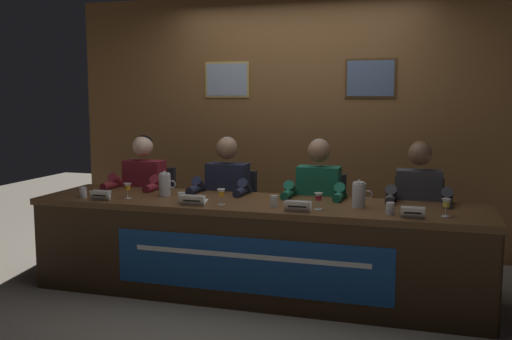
{
  "coord_description": "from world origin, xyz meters",
  "views": [
    {
      "loc": [
        1.28,
        -4.27,
        1.56
      ],
      "look_at": [
        0.0,
        0.0,
        1.0
      ],
      "focal_mm": 40.14,
      "sensor_mm": 36.0,
      "label": 1
    }
  ],
  "objects_px": {
    "conference_table": "(252,233)",
    "nameplate_center_right": "(298,206)",
    "chair_center_left": "(232,221)",
    "panelist_far_right": "(418,205)",
    "chair_center_right": "(321,227)",
    "panelist_center_right": "(317,200)",
    "water_cup_center_right": "(274,202)",
    "juice_glass_far_right": "(446,204)",
    "panelist_center_left": "(225,195)",
    "water_cup_far_right": "(390,209)",
    "panelist_far_left": "(141,191)",
    "juice_glass_center_right": "(319,198)",
    "juice_glass_far_left": "(128,188)",
    "chair_far_right": "(418,234)",
    "nameplate_far_left": "(101,195)",
    "document_stack_center_left": "(194,201)",
    "juice_glass_center_left": "(221,194)",
    "water_cup_far_left": "(83,193)",
    "water_cup_center_left": "(182,198)",
    "chair_far_left": "(151,216)",
    "water_pitcher_right_side": "(359,195)",
    "water_pitcher_left_side": "(165,184)",
    "nameplate_center_left": "(192,200)",
    "nameplate_far_right": "(413,213)"
  },
  "relations": [
    {
      "from": "chair_center_left",
      "to": "panelist_far_right",
      "type": "relative_size",
      "value": 0.73
    },
    {
      "from": "panelist_center_left",
      "to": "water_cup_far_right",
      "type": "xyz_separation_m",
      "value": [
        1.46,
        -0.62,
        0.08
      ]
    },
    {
      "from": "panelist_far_left",
      "to": "water_cup_far_right",
      "type": "relative_size",
      "value": 14.38
    },
    {
      "from": "juice_glass_far_left",
      "to": "panelist_far_left",
      "type": "bearing_deg",
      "value": 108.37
    },
    {
      "from": "chair_center_right",
      "to": "panelist_center_right",
      "type": "distance_m",
      "value": 0.34
    },
    {
      "from": "panelist_far_left",
      "to": "chair_far_right",
      "type": "relative_size",
      "value": 1.37
    },
    {
      "from": "chair_far_left",
      "to": "nameplate_center_left",
      "type": "bearing_deg",
      "value": -48.12
    },
    {
      "from": "chair_center_left",
      "to": "water_cup_center_left",
      "type": "xyz_separation_m",
      "value": [
        -0.12,
        -0.85,
        0.35
      ]
    },
    {
      "from": "juice_glass_far_right",
      "to": "panelist_center_left",
      "type": "bearing_deg",
      "value": 162.26
    },
    {
      "from": "juice_glass_center_left",
      "to": "panelist_far_left",
      "type": "bearing_deg",
      "value": 148.35
    },
    {
      "from": "panelist_far_right",
      "to": "juice_glass_far_right",
      "type": "distance_m",
      "value": 0.63
    },
    {
      "from": "nameplate_far_right",
      "to": "panelist_far_right",
      "type": "bearing_deg",
      "value": 87.83
    },
    {
      "from": "nameplate_far_left",
      "to": "juice_glass_far_right",
      "type": "xyz_separation_m",
      "value": [
        2.63,
        0.13,
        0.05
      ]
    },
    {
      "from": "juice_glass_far_left",
      "to": "water_cup_center_left",
      "type": "distance_m",
      "value": 0.52
    },
    {
      "from": "panelist_far_left",
      "to": "nameplate_far_left",
      "type": "bearing_deg",
      "value": -87.94
    },
    {
      "from": "panelist_far_left",
      "to": "water_cup_center_left",
      "type": "distance_m",
      "value": 0.96
    },
    {
      "from": "juice_glass_far_left",
      "to": "water_cup_center_right",
      "type": "height_order",
      "value": "juice_glass_far_left"
    },
    {
      "from": "chair_center_left",
      "to": "water_cup_center_left",
      "type": "bearing_deg",
      "value": -98.14
    },
    {
      "from": "water_cup_center_right",
      "to": "juice_glass_far_right",
      "type": "xyz_separation_m",
      "value": [
        1.23,
        -0.0,
        0.05
      ]
    },
    {
      "from": "panelist_far_left",
      "to": "water_cup_far_right",
      "type": "height_order",
      "value": "panelist_far_left"
    },
    {
      "from": "panelist_far_left",
      "to": "panelist_center_right",
      "type": "height_order",
      "value": "same"
    },
    {
      "from": "panelist_center_left",
      "to": "chair_center_right",
      "type": "height_order",
      "value": "panelist_center_left"
    },
    {
      "from": "juice_glass_far_right",
      "to": "water_cup_center_right",
      "type": "bearing_deg",
      "value": 179.88
    },
    {
      "from": "nameplate_far_left",
      "to": "juice_glass_far_left",
      "type": "distance_m",
      "value": 0.22
    },
    {
      "from": "chair_far_left",
      "to": "panelist_center_right",
      "type": "distance_m",
      "value": 1.68
    },
    {
      "from": "nameplate_center_left",
      "to": "water_cup_far_right",
      "type": "distance_m",
      "value": 1.47
    },
    {
      "from": "panelist_far_left",
      "to": "juice_glass_center_right",
      "type": "bearing_deg",
      "value": -18.54
    },
    {
      "from": "juice_glass_far_left",
      "to": "water_cup_far_right",
      "type": "xyz_separation_m",
      "value": [
        2.09,
        -0.05,
        -0.05
      ]
    },
    {
      "from": "conference_table",
      "to": "nameplate_center_right",
      "type": "height_order",
      "value": "nameplate_center_right"
    },
    {
      "from": "chair_far_left",
      "to": "panelist_center_left",
      "type": "relative_size",
      "value": 0.73
    },
    {
      "from": "nameplate_center_right",
      "to": "water_cup_center_right",
      "type": "xyz_separation_m",
      "value": [
        -0.21,
        0.13,
        -0.0
      ]
    },
    {
      "from": "water_cup_far_left",
      "to": "panelist_far_right",
      "type": "xyz_separation_m",
      "value": [
        2.65,
        0.64,
        -0.08
      ]
    },
    {
      "from": "water_cup_center_right",
      "to": "document_stack_center_left",
      "type": "height_order",
      "value": "water_cup_center_right"
    },
    {
      "from": "panelist_center_right",
      "to": "chair_far_right",
      "type": "xyz_separation_m",
      "value": [
        0.82,
        0.2,
        -0.28
      ]
    },
    {
      "from": "nameplate_far_left",
      "to": "nameplate_center_left",
      "type": "height_order",
      "value": "same"
    },
    {
      "from": "chair_center_left",
      "to": "water_cup_far_right",
      "type": "relative_size",
      "value": 10.52
    },
    {
      "from": "panelist_far_right",
      "to": "nameplate_center_right",
      "type": "bearing_deg",
      "value": -139.05
    },
    {
      "from": "nameplate_center_left",
      "to": "juice_glass_center_left",
      "type": "distance_m",
      "value": 0.22
    },
    {
      "from": "water_cup_center_left",
      "to": "panelist_far_right",
      "type": "xyz_separation_m",
      "value": [
        1.76,
        0.65,
        -0.08
      ]
    },
    {
      "from": "document_stack_center_left",
      "to": "chair_far_left",
      "type": "bearing_deg",
      "value": 134.99
    },
    {
      "from": "water_pitcher_right_side",
      "to": "water_pitcher_left_side",
      "type": "bearing_deg",
      "value": 178.23
    },
    {
      "from": "document_stack_center_left",
      "to": "water_cup_far_right",
      "type": "bearing_deg",
      "value": -1.88
    },
    {
      "from": "juice_glass_far_right",
      "to": "water_pitcher_right_side",
      "type": "relative_size",
      "value": 0.59
    },
    {
      "from": "conference_table",
      "to": "document_stack_center_left",
      "type": "bearing_deg",
      "value": -173.88
    },
    {
      "from": "document_stack_center_left",
      "to": "nameplate_center_left",
      "type": "bearing_deg",
      "value": -71.38
    },
    {
      "from": "nameplate_center_left",
      "to": "water_cup_center_left",
      "type": "bearing_deg",
      "value": 150.82
    },
    {
      "from": "panelist_far_left",
      "to": "chair_far_left",
      "type": "bearing_deg",
      "value": 90.0
    },
    {
      "from": "juice_glass_center_right",
      "to": "chair_far_left",
      "type": "bearing_deg",
      "value": 155.87
    },
    {
      "from": "juice_glass_far_left",
      "to": "chair_center_right",
      "type": "relative_size",
      "value": 0.14
    },
    {
      "from": "panelist_center_right",
      "to": "water_pitcher_right_side",
      "type": "height_order",
      "value": "panelist_center_right"
    }
  ]
}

